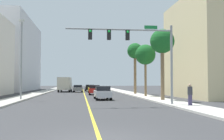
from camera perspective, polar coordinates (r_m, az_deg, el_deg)
The scene contains 17 objects.
ground at distance 51.50m, azimuth -5.87°, elevation -4.71°, with size 192.00×192.00×0.00m, color #38383A.
sidewalk_left at distance 51.98m, azimuth -14.52°, elevation -4.54°, with size 2.55×168.00×0.15m, color #B2ADA3.
sidewalk_right at distance 52.18m, azimuth 2.74°, elevation -4.61°, with size 2.55×168.00×0.15m, color beige.
lane_marking_center at distance 51.50m, azimuth -5.87°, elevation -4.71°, with size 0.16×144.00×0.01m, color yellow.
building_left_far at distance 68.70m, azimuth -20.57°, elevation 2.81°, with size 10.52×27.60×16.36m, color silver.
traffic_signal_mast at distance 22.79m, azimuth 5.34°, elevation 5.19°, with size 8.88×0.36×6.58m.
street_lamp at distance 31.19m, azimuth -18.34°, elevation 2.97°, with size 0.56×0.28×8.63m.
palm_near at distance 28.89m, azimuth 10.41°, elevation 5.60°, with size 2.51×2.51×7.30m.
palm_mid at distance 36.18m, azimuth 6.96°, elevation 3.09°, with size 2.66×2.66×6.76m.
palm_far at distance 43.80m, azimuth 4.81°, elevation 3.68°, with size 2.48×2.48×8.04m.
car_silver at distance 30.83m, azimuth -2.00°, elevation -4.73°, with size 1.81×4.26×1.52m.
car_yellow at distance 51.98m, azimuth -4.03°, elevation -3.88°, with size 1.91×4.00×1.40m.
car_gray at distance 54.09m, azimuth -7.09°, elevation -3.83°, with size 1.90×4.05×1.42m.
car_black at distance 59.97m, azimuth -4.69°, elevation -3.71°, with size 2.06×4.30×1.42m.
car_red at distance 43.06m, azimuth -3.65°, elevation -4.12°, with size 1.93×4.45×1.50m.
delivery_truck at distance 56.36m, azimuth -9.77°, elevation -2.91°, with size 2.68×7.54×2.92m.
pedestrian at distance 22.48m, azimuth 15.94°, elevation -4.93°, with size 0.38×0.38×1.69m.
Camera 1 is at (-0.66, -9.45, 1.96)m, focal length 43.93 mm.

